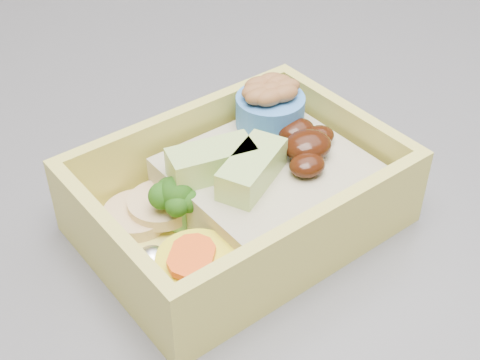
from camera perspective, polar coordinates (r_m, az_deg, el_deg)
name	(u,v)px	position (r m, az deg, el deg)	size (l,w,h in m)	color
bento_box	(246,189)	(0.42, 0.51, -0.77)	(0.21, 0.17, 0.07)	#D3CA57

